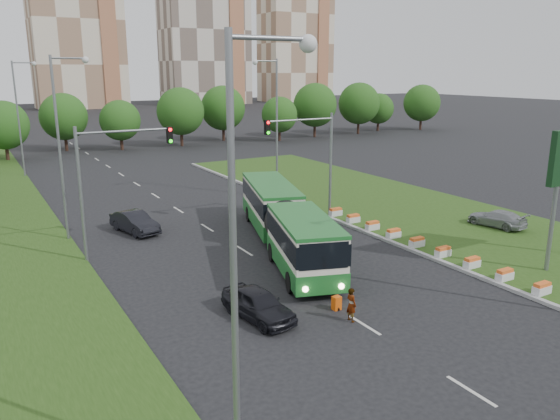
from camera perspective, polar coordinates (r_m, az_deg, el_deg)
ground at (r=31.30m, az=6.19°, el=-6.40°), size 360.00×360.00×0.00m
grass_median at (r=45.19m, az=13.51°, el=-0.07°), size 14.00×60.00×0.15m
median_kerb at (r=40.81m, az=6.40°, el=-1.29°), size 0.30×60.00×0.18m
lane_markings at (r=47.12m, az=-11.40°, el=0.54°), size 0.20×100.00×0.01m
flower_planters at (r=35.89m, az=14.12°, el=-3.26°), size 1.10×18.10×0.60m
traffic_mast_median at (r=40.60m, az=3.47°, el=6.29°), size 5.76×0.32×8.00m
traffic_mast_left at (r=33.70m, az=-17.56°, el=3.96°), size 5.76×0.32×8.00m
street_lamps at (r=36.80m, az=-6.71°, el=6.39°), size 36.00×60.00×12.00m
tree_line at (r=83.38m, az=-11.03°, el=9.65°), size 120.00×8.00×9.00m
apartment_tower_ceast at (r=176.99m, az=-20.63°, el=18.08°), size 25.00×15.00×50.00m
apartment_tower_east at (r=188.39m, az=-7.93°, el=18.10°), size 27.00×15.00×47.00m
midrise_east at (r=204.25m, az=1.62°, el=16.95°), size 24.00×14.00×40.00m
articulated_bus at (r=34.61m, az=0.03°, el=-1.16°), size 2.76×17.72×2.92m
car_left_near at (r=25.31m, az=-2.29°, el=-9.78°), size 2.32×4.41×1.43m
car_left_far at (r=39.55m, az=-14.95°, el=-1.23°), size 2.61×4.74×1.48m
car_median at (r=42.12m, az=21.71°, el=-0.81°), size 2.37×4.39×1.21m
pedestrian at (r=25.21m, az=7.46°, el=-9.78°), size 0.40×0.59×1.60m
shopping_trolley at (r=26.45m, az=5.93°, el=-9.65°), size 0.39×0.41×0.67m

